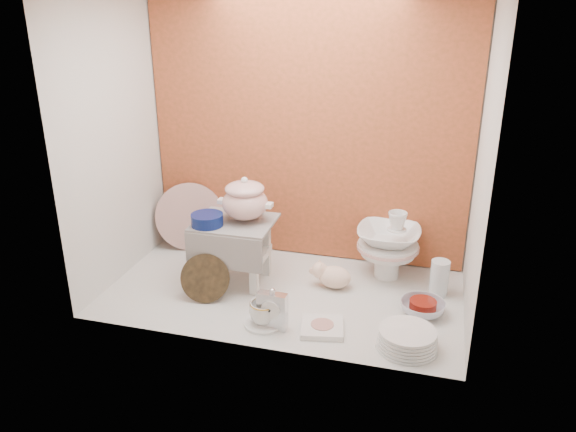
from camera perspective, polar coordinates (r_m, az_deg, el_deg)
name	(u,v)px	position (r m, az deg, el deg)	size (l,w,h in m)	color
ground	(283,292)	(2.99, -0.48, -7.61)	(1.80, 1.80, 0.00)	silver
niche_shell	(293,106)	(2.83, 0.48, 10.86)	(1.86, 1.03, 1.53)	#C25130
step_stool	(236,251)	(3.04, -5.23, -3.54)	(0.40, 0.35, 0.34)	silver
soup_tureen	(245,199)	(2.93, -4.31, 1.73)	(0.28, 0.28, 0.24)	white
cobalt_bowl	(207,220)	(2.92, -8.06, -0.37)	(0.16, 0.16, 0.06)	#0B1853
floral_platter	(190,217)	(3.45, -9.76, -0.06)	(0.41, 0.10, 0.40)	beige
blue_white_vase	(223,232)	(3.37, -6.53, -1.59)	(0.26, 0.26, 0.27)	silver
lacquer_tray	(205,278)	(2.90, -8.26, -6.16)	(0.25, 0.11, 0.24)	black
mantel_clock	(272,309)	(2.65, -1.57, -9.24)	(0.14, 0.05, 0.20)	silver
plush_pig	(335,277)	(3.01, 4.67, -6.05)	(0.22, 0.15, 0.13)	beige
teacup_saucer	(264,323)	(2.72, -2.42, -10.62)	(0.19, 0.19, 0.01)	white
gold_rim_teacup	(264,312)	(2.69, -2.44, -9.55)	(0.13, 0.13, 0.11)	white
lattice_dish	(322,327)	(2.69, 3.43, -10.99)	(0.19, 0.19, 0.03)	white
dinner_plate_stack	(407,339)	(2.60, 11.79, -11.89)	(0.27, 0.27, 0.09)	white
crystal_bowl	(423,308)	(2.86, 13.26, -8.91)	(0.21, 0.21, 0.07)	silver
clear_glass_vase	(439,278)	(3.02, 14.84, -5.99)	(0.09, 0.09, 0.19)	silver
porcelain_tower	(388,244)	(3.11, 9.94, -2.78)	(0.34, 0.34, 0.38)	white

